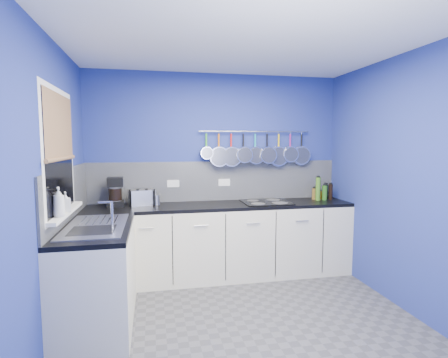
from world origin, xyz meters
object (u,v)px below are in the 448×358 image
object	(u,v)px
soap_bottle_b	(65,202)
toaster	(142,198)
canister	(156,200)
hob	(266,202)
paper_towel	(115,194)
soap_bottle_a	(59,202)
coffee_maker	(115,192)

from	to	relation	value
soap_bottle_b	toaster	bearing A→B (deg)	60.27
canister	hob	distance (m)	1.34
soap_bottle_b	toaster	distance (m)	1.23
paper_towel	toaster	world-z (taller)	paper_towel
soap_bottle_a	hob	size ratio (longest dim) A/B	0.42
soap_bottle_a	canister	size ratio (longest dim) A/B	2.05
soap_bottle_b	paper_towel	bearing A→B (deg)	73.96
coffee_maker	canister	bearing A→B (deg)	-0.89
coffee_maker	soap_bottle_b	bearing A→B (deg)	-110.69
soap_bottle_a	toaster	bearing A→B (deg)	64.56
coffee_maker	hob	xyz separation A→B (m)	(1.79, -0.09, -0.16)
toaster	canister	bearing A→B (deg)	-16.51
soap_bottle_b	toaster	xyz separation A→B (m)	(0.60, 1.06, -0.14)
soap_bottle_b	paper_towel	xyz separation A→B (m)	(0.30, 1.05, -0.09)
soap_bottle_b	paper_towel	size ratio (longest dim) A/B	0.58
paper_towel	canister	bearing A→B (deg)	0.82
canister	coffee_maker	bearing A→B (deg)	-176.66
canister	soap_bottle_b	bearing A→B (deg)	-126.02
soap_bottle_a	hob	bearing A→B (deg)	28.71
soap_bottle_a	paper_towel	xyz separation A→B (m)	(0.30, 1.26, -0.12)
soap_bottle_a	soap_bottle_b	world-z (taller)	soap_bottle_a
soap_bottle_a	coffee_maker	xyz separation A→B (m)	(0.30, 1.24, -0.10)
canister	hob	xyz separation A→B (m)	(1.33, -0.12, -0.05)
toaster	canister	world-z (taller)	toaster
paper_towel	soap_bottle_a	bearing A→B (deg)	-103.45
soap_bottle_b	canister	bearing A→B (deg)	53.98
soap_bottle_b	canister	world-z (taller)	soap_bottle_b
paper_towel	toaster	size ratio (longest dim) A/B	1.05
soap_bottle_a	toaster	world-z (taller)	soap_bottle_a
coffee_maker	toaster	bearing A→B (deg)	1.66
paper_towel	soap_bottle_b	bearing A→B (deg)	-106.04
paper_towel	canister	size ratio (longest dim) A/B	2.55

